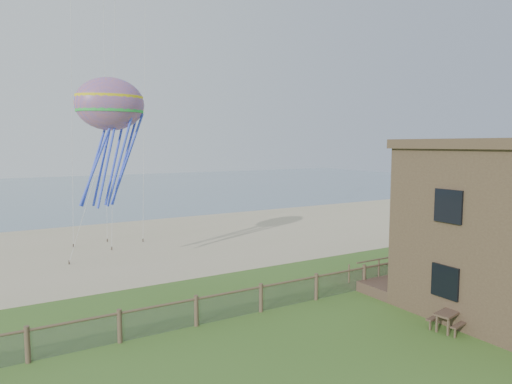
% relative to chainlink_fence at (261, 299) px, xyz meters
% --- Properties ---
extents(ground, '(160.00, 160.00, 0.00)m').
position_rel_chainlink_fence_xyz_m(ground, '(0.00, -6.00, -0.55)').
color(ground, '#3A5C1F').
rests_on(ground, ground).
extents(sand_beach, '(72.00, 20.00, 0.02)m').
position_rel_chainlink_fence_xyz_m(sand_beach, '(0.00, 16.00, -0.55)').
color(sand_beach, tan).
rests_on(sand_beach, ground).
extents(ocean, '(160.00, 68.00, 0.02)m').
position_rel_chainlink_fence_xyz_m(ocean, '(0.00, 60.00, -0.55)').
color(ocean, slate).
rests_on(ocean, ground).
extents(chainlink_fence, '(36.20, 0.20, 1.25)m').
position_rel_chainlink_fence_xyz_m(chainlink_fence, '(0.00, 0.00, 0.00)').
color(chainlink_fence, brown).
rests_on(chainlink_fence, ground).
extents(motel_deck, '(15.00, 2.00, 0.50)m').
position_rel_chainlink_fence_xyz_m(motel_deck, '(13.00, -1.00, -0.30)').
color(motel_deck, brown).
rests_on(motel_deck, ground).
extents(picnic_table, '(1.80, 1.49, 0.68)m').
position_rel_chainlink_fence_xyz_m(picnic_table, '(5.34, -5.38, -0.21)').
color(picnic_table, brown).
rests_on(picnic_table, ground).
extents(octopus_kite, '(4.35, 3.77, 7.50)m').
position_rel_chainlink_fence_xyz_m(octopus_kite, '(-3.86, 9.51, 6.89)').
color(octopus_kite, orange).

